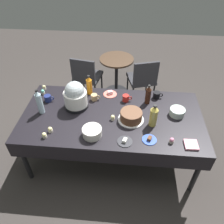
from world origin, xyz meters
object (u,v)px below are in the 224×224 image
(slow_cooker, at_px, (75,96))
(ceramic_snack_bowl, at_px, (92,132))
(soda_bottle_orange_juice, at_px, (89,85))
(round_cafe_table, at_px, (116,70))
(cupcake_berry, at_px, (113,118))
(soda_bottle_cola, at_px, (148,95))
(maroon_chair_left, at_px, (86,75))
(cupcake_cocoa, at_px, (43,92))
(maroon_chair_right, at_px, (143,78))
(dessert_plate_cobalt, at_px, (149,139))
(frosted_layer_cake, at_px, (131,116))
(dessert_plate_charcoal, at_px, (125,141))
(potluck_table, at_px, (112,119))
(cupcake_vanilla, at_px, (172,141))
(soda_bottle_ginger_ale, at_px, (154,116))
(soda_bottle_water, at_px, (39,102))
(cupcake_lemon, at_px, (44,87))
(cupcake_mint, at_px, (50,130))
(coffee_mug_navy, at_px, (48,98))
(coffee_mug_red, at_px, (126,98))
(coffee_mug_tan, at_px, (94,97))
(glass_salad_bowl, at_px, (177,112))
(dessert_plate_coral, at_px, (110,94))
(cupcake_rose, at_px, (44,135))
(coffee_mug_black, at_px, (157,95))

(slow_cooker, height_order, ceramic_snack_bowl, slow_cooker)
(soda_bottle_orange_juice, xyz_separation_m, round_cafe_table, (0.29, 1.08, -0.38))
(cupcake_berry, height_order, soda_bottle_cola, soda_bottle_cola)
(soda_bottle_orange_juice, height_order, maroon_chair_left, soda_bottle_orange_juice)
(cupcake_cocoa, height_order, maroon_chair_right, maroon_chair_right)
(dessert_plate_cobalt, height_order, round_cafe_table, dessert_plate_cobalt)
(frosted_layer_cake, height_order, dessert_plate_charcoal, frosted_layer_cake)
(potluck_table, xyz_separation_m, cupcake_vanilla, (0.67, -0.38, 0.09))
(soda_bottle_ginger_ale, bearing_deg, ceramic_snack_bowl, -161.35)
(soda_bottle_water, bearing_deg, cupcake_lemon, 104.66)
(dessert_plate_cobalt, bearing_deg, round_cafe_table, 104.62)
(cupcake_mint, xyz_separation_m, soda_bottle_cola, (1.10, 0.62, 0.09))
(cupcake_lemon, height_order, coffee_mug_navy, coffee_mug_navy)
(cupcake_berry, relative_size, soda_bottle_cola, 0.25)
(frosted_layer_cake, relative_size, maroon_chair_right, 0.36)
(potluck_table, bearing_deg, soda_bottle_water, -178.69)
(cupcake_cocoa, relative_size, coffee_mug_red, 0.55)
(ceramic_snack_bowl, bearing_deg, frosted_layer_cake, 34.10)
(cupcake_vanilla, distance_m, soda_bottle_orange_juice, 1.30)
(dessert_plate_cobalt, height_order, cupcake_lemon, cupcake_lemon)
(round_cafe_table, bearing_deg, maroon_chair_left, -156.47)
(coffee_mug_tan, bearing_deg, glass_salad_bowl, -11.25)
(potluck_table, distance_m, cupcake_mint, 0.75)
(round_cafe_table, bearing_deg, cupcake_lemon, -131.90)
(cupcake_lemon, xyz_separation_m, soda_bottle_orange_juice, (0.65, -0.03, 0.10))
(dessert_plate_coral, relative_size, maroon_chair_right, 0.21)
(dessert_plate_charcoal, xyz_separation_m, coffee_mug_red, (-0.02, 0.71, 0.03))
(frosted_layer_cake, height_order, dessert_plate_cobalt, frosted_layer_cake)
(ceramic_snack_bowl, bearing_deg, coffee_mug_red, 61.80)
(dessert_plate_cobalt, distance_m, dessert_plate_coral, 0.93)
(cupcake_vanilla, relative_size, maroon_chair_left, 0.08)
(cupcake_rose, bearing_deg, soda_bottle_cola, 31.88)
(dessert_plate_charcoal, distance_m, maroon_chair_right, 1.74)
(cupcake_mint, xyz_separation_m, coffee_mug_red, (0.82, 0.63, 0.01))
(cupcake_vanilla, xyz_separation_m, maroon_chair_left, (-1.23, 1.66, -0.29))
(soda_bottle_water, bearing_deg, coffee_mug_red, 17.12)
(dessert_plate_charcoal, relative_size, soda_bottle_cola, 0.61)
(dessert_plate_charcoal, xyz_separation_m, soda_bottle_orange_juice, (-0.52, 0.84, 0.12))
(cupcake_vanilla, relative_size, soda_bottle_orange_juice, 0.24)
(dessert_plate_cobalt, relative_size, maroon_chair_right, 0.19)
(cupcake_berry, distance_m, coffee_mug_navy, 0.92)
(cupcake_vanilla, xyz_separation_m, coffee_mug_black, (-0.11, 0.78, 0.01))
(cupcake_berry, height_order, maroon_chair_right, maroon_chair_right)
(cupcake_rose, xyz_separation_m, soda_bottle_cola, (1.14, 0.71, 0.09))
(cupcake_vanilla, xyz_separation_m, cupcake_mint, (-1.33, 0.05, 0.00))
(cupcake_vanilla, xyz_separation_m, soda_bottle_ginger_ale, (-0.19, 0.26, 0.10))
(dessert_plate_coral, height_order, cupcake_cocoa, cupcake_cocoa)
(ceramic_snack_bowl, distance_m, soda_bottle_orange_juice, 0.79)
(potluck_table, distance_m, soda_bottle_orange_juice, 0.58)
(cupcake_mint, bearing_deg, cupcake_cocoa, 114.50)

